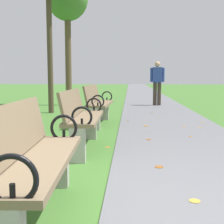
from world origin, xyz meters
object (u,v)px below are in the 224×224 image
at_px(park_bench_1, 32,159).
at_px(park_bench_3, 98,103).
at_px(park_bench_2, 81,117).
at_px(tree_3, 67,0).
at_px(pedestrian_walking, 157,81).

relative_size(park_bench_1, park_bench_3, 1.00).
height_order(park_bench_2, tree_3, tree_3).
bearing_deg(park_bench_3, pedestrian_walking, 69.19).
bearing_deg(tree_3, park_bench_2, -77.16).
bearing_deg(park_bench_1, pedestrian_walking, 79.41).
distance_m(park_bench_2, tree_3, 8.00).
distance_m(tree_3, pedestrian_walking, 4.47).
xyz_separation_m(park_bench_1, tree_3, (-1.61, 9.40, 3.41)).
relative_size(park_bench_1, pedestrian_walking, 1.00).
distance_m(park_bench_1, pedestrian_walking, 9.47).
bearing_deg(pedestrian_walking, park_bench_2, -104.03).
bearing_deg(park_bench_3, park_bench_2, -90.00).
height_order(park_bench_3, pedestrian_walking, pedestrian_walking).
relative_size(park_bench_2, pedestrian_walking, 0.99).
height_order(park_bench_1, park_bench_2, same).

